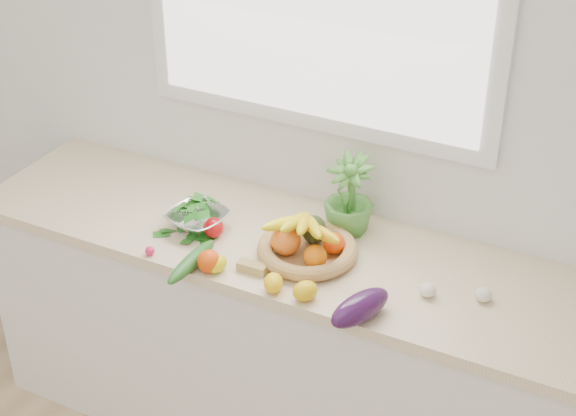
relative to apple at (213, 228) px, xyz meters
The scene contains 18 objects.
back_wall 0.60m from the apple, 61.97° to the left, with size 4.50×0.02×2.70m, color white.
counter_cabinet 0.55m from the apple, 22.55° to the left, with size 2.20×0.58×0.86m, color silver.
countertop 0.23m from the apple, 22.55° to the left, with size 2.24×0.62×0.04m, color beige.
orange_loose 0.21m from the apple, 62.74° to the right, with size 0.08×0.08×0.08m, color #DF4207.
lemon_a 0.21m from the apple, 56.31° to the right, with size 0.06×0.08×0.06m, color #D8D50B.
lemon_b 0.47m from the apple, 22.13° to the right, with size 0.07×0.08×0.07m, color #E7B20C.
lemon_c 0.38m from the apple, 29.14° to the right, with size 0.06×0.08×0.06m, color yellow.
apple is the anchor object (origin of this frame).
ginger 0.25m from the apple, 29.00° to the right, with size 0.10×0.04×0.03m, color tan.
garlic_a 0.94m from the apple, ahead, with size 0.05×0.05×0.05m, color silver.
garlic_b 0.77m from the apple, ahead, with size 0.05×0.05×0.05m, color white.
garlic_c 0.39m from the apple, 11.90° to the right, with size 0.05×0.05×0.04m, color beige.
eggplant 0.66m from the apple, 17.21° to the right, with size 0.09×0.23×0.09m, color #300F38.
cucumber 0.20m from the apple, 80.04° to the right, with size 0.05×0.28×0.05m, color #1E5218.
radish 0.24m from the apple, 123.94° to the right, with size 0.03×0.03×0.03m, color #DC1B54.
potted_herb 0.48m from the apple, 32.10° to the left, with size 0.17×0.17×0.31m, color #458931.
fruit_basket 0.34m from the apple, ahead, with size 0.43×0.43×0.18m.
colander_with_spinach 0.08m from the apple, 166.23° to the left, with size 0.23×0.23×0.11m.
Camera 1 is at (1.18, -0.29, 2.57)m, focal length 55.00 mm.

